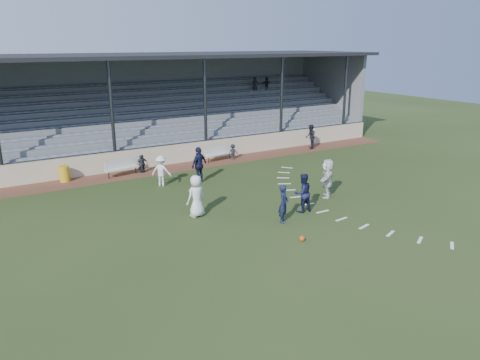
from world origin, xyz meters
The scene contains 19 objects.
ground centered at (0.00, 0.00, 0.00)m, with size 90.00×90.00×0.00m, color #283917.
cinder_track centered at (0.00, 10.50, 0.01)m, with size 34.00×2.00×0.02m, color brown.
retaining_wall centered at (0.00, 11.55, 0.60)m, with size 34.00×0.18×1.20m, color beige.
bench_left centered at (-3.03, 10.49, 0.58)m, with size 2.04×0.84×0.95m.
bench_right centered at (3.37, 10.71, 0.58)m, with size 2.04×0.77×0.95m.
trash_bin centered at (-6.06, 10.96, 0.46)m, with size 0.54×0.54×0.87m, color gold.
football centered at (0.00, -2.07, 0.11)m, with size 0.22×0.22×0.22m, color #CF4B0C.
player_white_lead centered at (-2.25, 2.46, 0.93)m, with size 0.91×0.59×1.86m, color silver.
player_navy_lead centered at (0.58, -0.08, 0.82)m, with size 0.60×0.39×1.65m, color #141839.
player_navy_mid centered at (2.06, 0.49, 0.89)m, with size 0.86×0.67×1.77m, color #141839.
player_white_wing centered at (-1.82, 7.49, 0.82)m, with size 1.06×0.61×1.65m, color silver.
player_navy_wing centered at (0.16, 7.00, 0.99)m, with size 1.16×0.48×1.98m, color #141839.
player_white_back centered at (4.43, 1.54, 0.96)m, with size 1.78×0.57×1.92m, color silver.
official centered at (10.63, 10.30, 0.89)m, with size 0.84×0.66×1.74m, color black.
sub_left_near centered at (-1.88, 10.50, 0.54)m, with size 0.38×0.25×1.05m, color black.
sub_left_far centered at (-1.77, 10.49, 0.55)m, with size 0.62×0.26×1.06m, color black.
sub_right centered at (4.35, 10.51, 0.52)m, with size 0.64×0.37×1.00m, color black.
grandstand centered at (0.01, 16.26, 2.20)m, with size 34.60×9.00×6.61m.
penalty_arc centered at (4.12, 0.00, 0.01)m, with size 3.89×14.63×0.01m.
Camera 1 is at (-10.67, -14.97, 7.36)m, focal length 35.00 mm.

